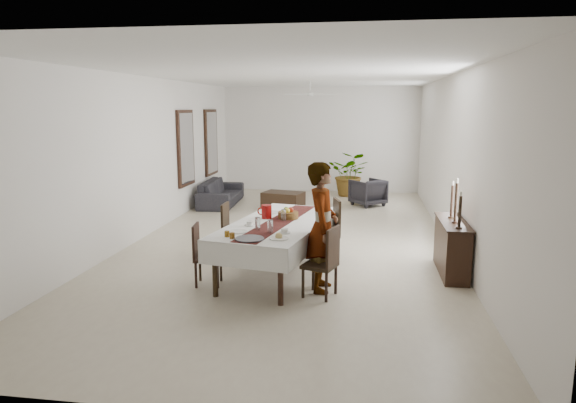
{
  "coord_description": "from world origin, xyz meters",
  "views": [
    {
      "loc": [
        1.39,
        -9.85,
        2.6
      ],
      "look_at": [
        0.14,
        -1.57,
        1.05
      ],
      "focal_mm": 32.0,
      "sensor_mm": 36.0,
      "label": 1
    }
  ],
  "objects_px": {
    "red_pitcher": "(267,212)",
    "sideboard_body": "(452,248)",
    "dining_table_top": "(279,224)",
    "woman": "(322,227)",
    "sofa": "(221,192)"
  },
  "relations": [
    {
      "from": "red_pitcher",
      "to": "sideboard_body",
      "type": "height_order",
      "value": "red_pitcher"
    },
    {
      "from": "red_pitcher",
      "to": "sofa",
      "type": "height_order",
      "value": "red_pitcher"
    },
    {
      "from": "dining_table_top",
      "to": "red_pitcher",
      "type": "distance_m",
      "value": 0.35
    },
    {
      "from": "sofa",
      "to": "dining_table_top",
      "type": "bearing_deg",
      "value": -158.76
    },
    {
      "from": "red_pitcher",
      "to": "sofa",
      "type": "xyz_separation_m",
      "value": [
        -2.29,
        5.33,
        -0.62
      ]
    },
    {
      "from": "dining_table_top",
      "to": "woman",
      "type": "bearing_deg",
      "value": -30.6
    },
    {
      "from": "dining_table_top",
      "to": "woman",
      "type": "xyz_separation_m",
      "value": [
        0.73,
        -0.64,
        0.13
      ]
    },
    {
      "from": "sofa",
      "to": "red_pitcher",
      "type": "bearing_deg",
      "value": -160.03
    },
    {
      "from": "red_pitcher",
      "to": "woman",
      "type": "bearing_deg",
      "value": -41.41
    },
    {
      "from": "dining_table_top",
      "to": "woman",
      "type": "distance_m",
      "value": 0.98
    },
    {
      "from": "sofa",
      "to": "woman",
      "type": "bearing_deg",
      "value": -155.5
    },
    {
      "from": "red_pitcher",
      "to": "sofa",
      "type": "distance_m",
      "value": 5.83
    },
    {
      "from": "dining_table_top",
      "to": "sofa",
      "type": "distance_m",
      "value": 6.11
    },
    {
      "from": "sideboard_body",
      "to": "woman",
      "type": "bearing_deg",
      "value": -151.95
    },
    {
      "from": "dining_table_top",
      "to": "red_pitcher",
      "type": "height_order",
      "value": "red_pitcher"
    }
  ]
}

